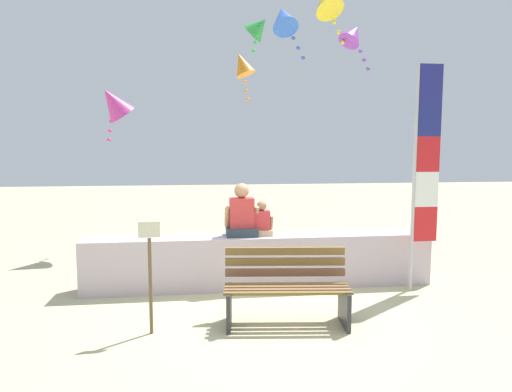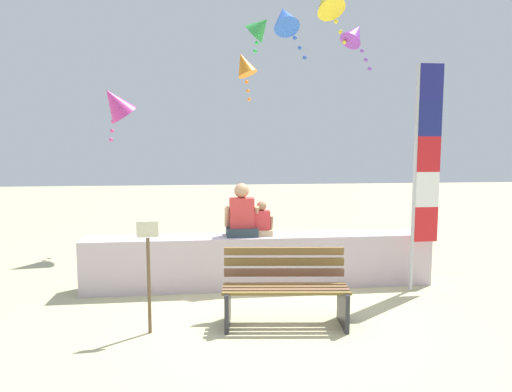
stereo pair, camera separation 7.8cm
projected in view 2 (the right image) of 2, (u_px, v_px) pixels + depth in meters
ground_plane at (271, 314)px, 5.79m from camera, size 40.00×40.00×0.00m
seawall_ledge at (260, 261)px, 6.90m from camera, size 5.23×0.54×0.79m
park_bench at (285, 290)px, 5.45m from camera, size 1.54×0.76×0.88m
person_adult at (242, 215)px, 6.81m from camera, size 0.52×0.38×0.79m
person_child at (262, 222)px, 6.85m from camera, size 0.34×0.25×0.52m
flag_banner at (424, 164)px, 6.54m from camera, size 0.40×0.05×3.29m
kite_magenta at (116, 103)px, 8.90m from camera, size 0.96×0.85×1.16m
kite_green at (260, 27)px, 9.21m from camera, size 0.77×0.71×0.89m
kite_yellow at (328, 1)px, 8.56m from camera, size 0.79×0.86×1.11m
kite_orange at (244, 64)px, 9.86m from camera, size 0.70×0.72×1.06m
kite_purple at (355, 34)px, 8.81m from camera, size 0.72×0.72×1.05m
kite_blue at (285, 18)px, 8.57m from camera, size 0.71×0.75×1.12m
sign_post at (148, 268)px, 5.12m from camera, size 0.24×0.04×1.29m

